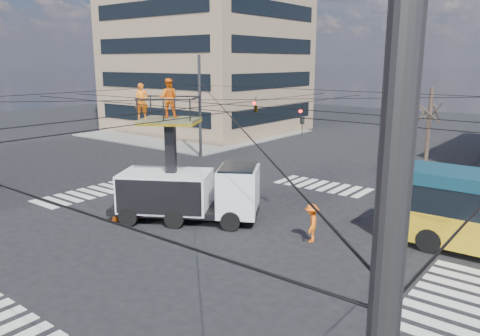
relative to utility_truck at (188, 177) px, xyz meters
name	(u,v)px	position (x,y,z in m)	size (l,w,h in m)	color
ground	(217,231)	(2.06, -0.34, -2.14)	(120.00, 120.00, 0.00)	black
sidewalk_nw	(196,133)	(-18.94, 20.66, -2.08)	(18.00, 18.00, 0.12)	slate
crosswalks	(217,231)	(2.06, -0.34, -2.13)	(22.40, 22.40, 0.02)	silver
overhead_network	(220,136)	(1.99, 0.06, 2.15)	(24.24, 24.24, 8.00)	#2D2D30
tree_a	(430,111)	(7.06, 13.16, 2.49)	(2.00, 2.00, 6.00)	#382B21
utility_truck	(188,177)	(0.00, 0.00, 0.00)	(7.20, 5.53, 6.74)	black
traffic_cone	(115,213)	(-2.74, -2.22, -1.78)	(0.36, 0.36, 0.71)	#E15309
worker_ground	(141,198)	(-2.08, -1.16, -1.15)	(1.16, 0.48, 1.98)	#FE3E10
flagger	(311,223)	(6.02, 1.19, -1.31)	(1.07, 0.61, 1.65)	#FF6310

